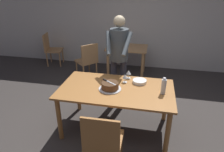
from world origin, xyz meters
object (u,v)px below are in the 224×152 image
at_px(main_dining_table, 116,94).
at_px(wine_glass_near, 129,73).
at_px(plate_stack, 140,81).
at_px(water_bottle, 164,86).
at_px(person_cutting_cake, 119,53).
at_px(cake_knife, 107,81).
at_px(chair_near_side, 103,141).
at_px(background_chair_0, 88,60).
at_px(background_chair_1, 51,48).
at_px(wine_glass_far, 125,76).
at_px(background_table, 127,53).
at_px(cake_on_platter, 110,86).

bearing_deg(main_dining_table, wine_glass_near, 71.15).
xyz_separation_m(plate_stack, water_bottle, (0.36, -0.27, 0.09)).
bearing_deg(main_dining_table, person_cutting_cake, 97.16).
xyz_separation_m(main_dining_table, plate_stack, (0.33, 0.25, 0.12)).
bearing_deg(cake_knife, main_dining_table, 3.11).
distance_m(plate_stack, wine_glass_near, 0.25).
bearing_deg(water_bottle, chair_near_side, -129.06).
relative_size(person_cutting_cake, background_chair_0, 1.91).
height_order(wine_glass_near, background_chair_1, background_chair_1).
xyz_separation_m(cake_knife, chair_near_side, (0.15, -0.85, -0.37)).
xyz_separation_m(main_dining_table, wine_glass_far, (0.10, 0.23, 0.20)).
distance_m(chair_near_side, background_table, 3.05).
xyz_separation_m(cake_knife, background_chair_0, (-0.90, 1.78, -0.37)).
bearing_deg(background_chair_0, wine_glass_far, -53.50).
bearing_deg(water_bottle, background_chair_0, 134.11).
bearing_deg(person_cutting_cake, background_table, 92.09).
bearing_deg(cake_knife, plate_stack, 28.76).
bearing_deg(wine_glass_near, cake_on_platter, -116.57).
bearing_deg(chair_near_side, wine_glass_near, 84.18).
bearing_deg(background_chair_0, background_chair_1, 151.92).
bearing_deg(background_table, background_chair_1, 172.90).
bearing_deg(background_chair_1, water_bottle, -39.25).
distance_m(cake_on_platter, background_chair_0, 2.07).
relative_size(cake_knife, wine_glass_far, 1.64).
height_order(background_table, background_chair_0, background_chair_0).
distance_m(main_dining_table, chair_near_side, 0.87).
bearing_deg(cake_knife, background_table, 89.89).
bearing_deg(wine_glass_near, chair_near_side, -95.82).
height_order(wine_glass_near, background_table, wine_glass_near).
height_order(cake_knife, chair_near_side, chair_near_side).
distance_m(water_bottle, background_chair_0, 2.51).
bearing_deg(wine_glass_far, main_dining_table, -113.40).
distance_m(plate_stack, background_chair_0, 2.06).
height_order(wine_glass_far, background_chair_0, background_chair_0).
relative_size(cake_knife, chair_near_side, 0.26).
bearing_deg(background_chair_1, plate_stack, -39.53).
xyz_separation_m(cake_knife, background_chair_1, (-2.20, 2.47, -0.37)).
relative_size(background_table, background_chair_0, 1.11).
bearing_deg(background_chair_1, background_chair_0, -28.08).
height_order(water_bottle, background_table, water_bottle).
height_order(wine_glass_far, water_bottle, water_bottle).
relative_size(cake_on_platter, person_cutting_cake, 0.20).
distance_m(water_bottle, chair_near_side, 1.15).
bearing_deg(person_cutting_cake, water_bottle, -42.48).
xyz_separation_m(main_dining_table, cake_knife, (-0.15, -0.01, 0.21)).
height_order(person_cutting_cake, chair_near_side, person_cutting_cake).
xyz_separation_m(chair_near_side, background_chair_0, (-1.05, 2.63, 0.00)).
xyz_separation_m(plate_stack, background_chair_1, (-2.68, 2.21, -0.28)).
bearing_deg(plate_stack, person_cutting_cake, 133.57).
relative_size(cake_on_platter, cake_knife, 1.44).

